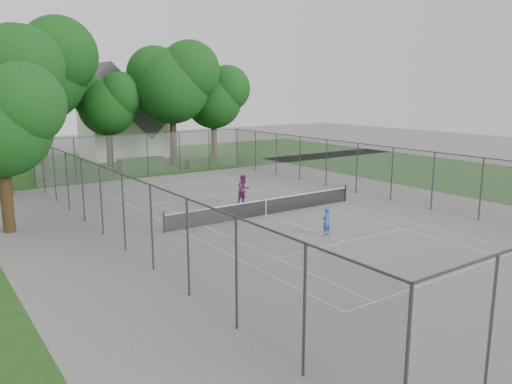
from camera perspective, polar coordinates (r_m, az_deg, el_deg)
ground at (r=28.90m, az=1.14°, el=-2.66°), size 120.00×120.00×0.00m
grass_far at (r=51.83m, az=-16.11°, el=3.24°), size 60.00×20.00×0.00m
grass_right at (r=45.25m, az=24.26°, el=1.51°), size 16.00×40.00×0.00m
court_markings at (r=28.90m, az=1.14°, el=-2.65°), size 11.03×23.83×0.01m
tennis_net at (r=28.78m, az=1.14°, el=-1.67°), size 12.87×0.10×1.10m
perimeter_fence at (r=28.51m, az=1.15°, el=0.87°), size 18.08×34.08×3.52m
tree_far_left at (r=46.65m, az=-23.64°, el=13.03°), size 9.16×8.37×13.17m
tree_far_midleft at (r=48.79m, az=-16.56°, el=9.84°), size 6.11×5.58×8.78m
tree_far_midright at (r=48.75m, az=-9.50°, el=12.54°), size 8.16×7.45×11.73m
tree_far_right at (r=51.73m, az=-4.78°, el=10.97°), size 6.68×6.10×9.60m
tree_side_front at (r=27.59m, az=-27.21°, el=7.61°), size 5.88×5.37×8.45m
hedge_left at (r=43.15m, az=-20.35°, el=2.07°), size 4.14×1.24×1.04m
hedge_mid at (r=45.12m, az=-12.97°, el=3.03°), size 4.01×1.15×1.26m
hedge_right at (r=46.96m, az=-6.25°, el=3.35°), size 2.94×1.08×0.88m
house at (r=55.55m, az=-15.00°, el=7.96°), size 7.94×6.15×9.89m
girl_player at (r=24.98m, az=8.03°, el=-3.34°), size 0.58×0.43×1.45m
woman_player at (r=31.40m, az=-1.40°, el=0.26°), size 1.01×0.84×1.90m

